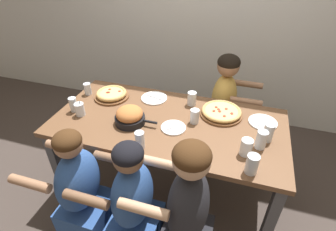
% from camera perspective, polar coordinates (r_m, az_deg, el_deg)
% --- Properties ---
extents(ground_plane, '(18.00, 18.00, 0.00)m').
position_cam_1_polar(ground_plane, '(2.60, 0.00, -14.84)').
color(ground_plane, '#423833').
rests_on(ground_plane, ground).
extents(dining_table, '(1.83, 0.89, 0.76)m').
position_cam_1_polar(dining_table, '(2.13, 0.00, -3.04)').
color(dining_table, brown).
rests_on(dining_table, ground).
extents(pizza_board_main, '(0.34, 0.34, 0.05)m').
position_cam_1_polar(pizza_board_main, '(2.17, 11.53, 0.75)').
color(pizza_board_main, brown).
rests_on(pizza_board_main, dining_table).
extents(pizza_board_second, '(0.31, 0.31, 0.06)m').
position_cam_1_polar(pizza_board_second, '(2.42, -12.18, 4.53)').
color(pizza_board_second, brown).
rests_on(pizza_board_second, dining_table).
extents(skillet_bowl, '(0.34, 0.24, 0.14)m').
position_cam_1_polar(skillet_bowl, '(2.04, -8.32, -0.12)').
color(skillet_bowl, black).
rests_on(skillet_bowl, dining_table).
extents(empty_plate_a, '(0.19, 0.19, 0.02)m').
position_cam_1_polar(empty_plate_a, '(2.00, 1.19, -2.65)').
color(empty_plate_a, white).
rests_on(empty_plate_a, dining_table).
extents(empty_plate_b, '(0.23, 0.23, 0.02)m').
position_cam_1_polar(empty_plate_b, '(2.36, -3.02, 3.81)').
color(empty_plate_b, white).
rests_on(empty_plate_b, dining_table).
extents(empty_plate_c, '(0.22, 0.22, 0.02)m').
position_cam_1_polar(empty_plate_c, '(2.18, 19.93, -1.38)').
color(empty_plate_c, white).
rests_on(empty_plate_c, dining_table).
extents(cocktail_glass_blue, '(0.08, 0.08, 0.13)m').
position_cam_1_polar(cocktail_glass_blue, '(2.24, -18.63, 1.17)').
color(cocktail_glass_blue, silver).
rests_on(cocktail_glass_blue, dining_table).
extents(drinking_glass_a, '(0.08, 0.08, 0.13)m').
position_cam_1_polar(drinking_glass_a, '(1.71, 17.78, -10.23)').
color(drinking_glass_a, silver).
rests_on(drinking_glass_a, dining_table).
extents(drinking_glass_b, '(0.08, 0.08, 0.12)m').
position_cam_1_polar(drinking_glass_b, '(1.83, 16.63, -6.79)').
color(drinking_glass_b, silver).
rests_on(drinking_glass_b, dining_table).
extents(drinking_glass_c, '(0.06, 0.06, 0.12)m').
position_cam_1_polar(drinking_glass_c, '(2.30, -19.89, 2.11)').
color(drinking_glass_c, silver).
rests_on(drinking_glass_c, dining_table).
extents(drinking_glass_d, '(0.07, 0.07, 0.14)m').
position_cam_1_polar(drinking_glass_d, '(1.91, 19.61, -5.13)').
color(drinking_glass_d, silver).
rests_on(drinking_glass_d, dining_table).
extents(drinking_glass_e, '(0.07, 0.07, 0.12)m').
position_cam_1_polar(drinking_glass_e, '(2.04, 5.80, -0.27)').
color(drinking_glass_e, silver).
rests_on(drinking_glass_e, dining_table).
extents(drinking_glass_f, '(0.06, 0.06, 0.11)m').
position_cam_1_polar(drinking_glass_f, '(2.51, -17.09, 5.56)').
color(drinking_glass_f, silver).
rests_on(drinking_glass_f, dining_table).
extents(drinking_glass_g, '(0.07, 0.07, 0.14)m').
position_cam_1_polar(drinking_glass_g, '(1.98, 20.96, -3.58)').
color(drinking_glass_g, silver).
rests_on(drinking_glass_g, dining_table).
extents(drinking_glass_h, '(0.06, 0.06, 0.12)m').
position_cam_1_polar(drinking_glass_h, '(1.73, 4.14, -7.61)').
color(drinking_glass_h, silver).
rests_on(drinking_glass_h, dining_table).
extents(drinking_glass_i, '(0.08, 0.08, 0.12)m').
position_cam_1_polar(drinking_glass_i, '(2.26, 5.20, 3.59)').
color(drinking_glass_i, silver).
rests_on(drinking_glass_i, dining_table).
extents(drinking_glass_j, '(0.07, 0.07, 0.13)m').
position_cam_1_polar(drinking_glass_j, '(1.81, -6.14, -5.54)').
color(drinking_glass_j, silver).
rests_on(drinking_glass_j, dining_table).
extents(diner_near_center, '(0.51, 0.40, 1.06)m').
position_cam_1_polar(diner_near_center, '(1.85, -7.38, -20.05)').
color(diner_near_center, '#2D5193').
rests_on(diner_near_center, ground).
extents(diner_far_midright, '(0.51, 0.40, 1.11)m').
position_cam_1_polar(diner_far_midright, '(2.71, 11.79, 1.17)').
color(diner_far_midright, gold).
rests_on(diner_far_midright, ground).
extents(diner_near_midright, '(0.51, 0.40, 1.16)m').
position_cam_1_polar(diner_near_midright, '(1.74, 4.06, -21.95)').
color(diner_near_midright, '#232328').
rests_on(diner_near_midright, ground).
extents(diner_near_midleft, '(0.51, 0.40, 1.06)m').
position_cam_1_polar(diner_near_midleft, '(2.00, -18.04, -16.64)').
color(diner_near_midleft, '#2D5193').
rests_on(diner_near_midleft, ground).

